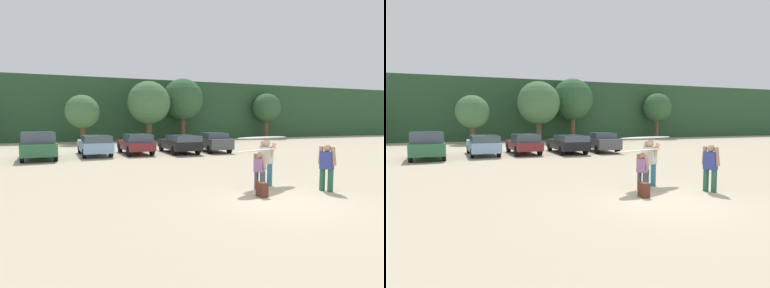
# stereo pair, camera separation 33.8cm
# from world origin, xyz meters

# --- Properties ---
(ground_plane) EXTENTS (120.00, 120.00, 0.00)m
(ground_plane) POSITION_xyz_m (0.00, 0.00, 0.00)
(ground_plane) COLOR #C1B293
(hillside_ridge) EXTENTS (108.00, 12.00, 7.29)m
(hillside_ridge) POSITION_xyz_m (0.00, 35.59, 3.64)
(hillside_ridge) COLOR #284C2D
(hillside_ridge) RESTS_ON ground_plane
(tree_right) EXTENTS (3.34, 3.34, 4.93)m
(tree_right) POSITION_xyz_m (-4.96, 25.78, 3.23)
(tree_right) COLOR brown
(tree_right) RESTS_ON ground_plane
(tree_far_left) EXTENTS (4.66, 4.66, 6.65)m
(tree_far_left) POSITION_xyz_m (1.93, 26.31, 4.29)
(tree_far_left) COLOR brown
(tree_far_left) RESTS_ON ground_plane
(tree_ridge_back) EXTENTS (4.91, 4.91, 7.37)m
(tree_ridge_back) POSITION_xyz_m (6.48, 28.19, 4.88)
(tree_ridge_back) COLOR brown
(tree_ridge_back) RESTS_ON ground_plane
(tree_center_right) EXTENTS (3.74, 3.74, 5.96)m
(tree_center_right) POSITION_xyz_m (18.28, 28.19, 4.05)
(tree_center_right) COLOR brown
(tree_center_right) RESTS_ON ground_plane
(parked_car_forest_green) EXTENTS (2.38, 4.58, 1.68)m
(parked_car_forest_green) POSITION_xyz_m (-7.77, 13.41, 0.88)
(parked_car_forest_green) COLOR #2D6642
(parked_car_forest_green) RESTS_ON ground_plane
(parked_car_sky_blue) EXTENTS (2.15, 4.86, 1.39)m
(parked_car_sky_blue) POSITION_xyz_m (-4.46, 14.40, 0.75)
(parked_car_sky_blue) COLOR #84ADD1
(parked_car_sky_blue) RESTS_ON ground_plane
(parked_car_maroon) EXTENTS (2.04, 4.40, 1.43)m
(parked_car_maroon) POSITION_xyz_m (-1.71, 14.28, 0.76)
(parked_car_maroon) COLOR maroon
(parked_car_maroon) RESTS_ON ground_plane
(parked_car_black) EXTENTS (2.02, 4.78, 1.32)m
(parked_car_black) POSITION_xyz_m (1.41, 13.99, 0.73)
(parked_car_black) COLOR black
(parked_car_black) RESTS_ON ground_plane
(parked_car_dark_gray) EXTENTS (1.93, 4.24, 1.45)m
(parked_car_dark_gray) POSITION_xyz_m (4.09, 14.10, 0.76)
(parked_car_dark_gray) COLOR #4C4F54
(parked_car_dark_gray) RESTS_ON ground_plane
(person_adult) EXTENTS (0.45, 0.74, 1.66)m
(person_adult) POSITION_xyz_m (0.84, 2.17, 0.94)
(person_adult) COLOR teal
(person_adult) RESTS_ON ground_plane
(person_child) EXTENTS (0.34, 0.50, 1.28)m
(person_child) POSITION_xyz_m (0.15, 1.56, 0.72)
(person_child) COLOR #4C4C51
(person_child) RESTS_ON ground_plane
(person_companion) EXTENTS (0.42, 0.59, 1.57)m
(person_companion) POSITION_xyz_m (2.15, 0.62, 0.88)
(person_companion) COLOR #26593F
(person_companion) RESTS_ON ground_plane
(surfboard_white) EXTENTS (2.35, 0.99, 0.10)m
(surfboard_white) POSITION_xyz_m (0.77, 2.32, 1.74)
(surfboard_white) COLOR white
(surfboard_cream) EXTENTS (2.28, 1.26, 0.14)m
(surfboard_cream) POSITION_xyz_m (0.11, 1.68, 1.34)
(surfboard_cream) COLOR beige
(backpack_dropped) EXTENTS (0.24, 0.34, 0.45)m
(backpack_dropped) POSITION_xyz_m (-0.29, 0.70, 0.22)
(backpack_dropped) COLOR #592D23
(backpack_dropped) RESTS_ON ground_plane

